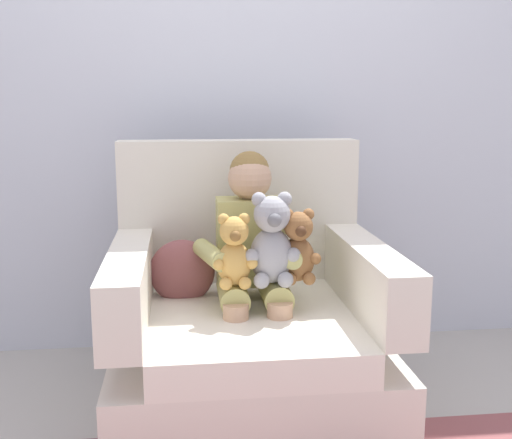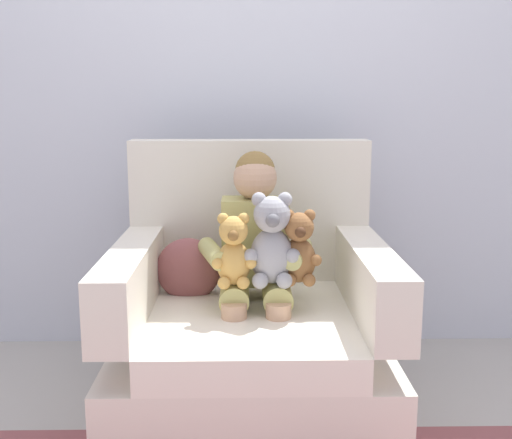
{
  "view_description": "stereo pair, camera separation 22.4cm",
  "coord_description": "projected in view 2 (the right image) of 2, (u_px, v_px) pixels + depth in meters",
  "views": [
    {
      "loc": [
        -0.24,
        -2.24,
        1.18
      ],
      "look_at": [
        0.02,
        -0.05,
        0.76
      ],
      "focal_mm": 43.82,
      "sensor_mm": 36.0,
      "label": 1
    },
    {
      "loc": [
        -0.02,
        -2.25,
        1.18
      ],
      "look_at": [
        0.02,
        -0.05,
        0.76
      ],
      "focal_mm": 43.82,
      "sensor_mm": 36.0,
      "label": 2
    }
  ],
  "objects": [
    {
      "name": "plush_grey",
      "position": [
        272.0,
        242.0,
        2.26
      ],
      "size": [
        0.2,
        0.17,
        0.34
      ],
      "rotation": [
        0.0,
        0.0,
        -0.38
      ],
      "color": "#9E9EA3",
      "rests_on": "armchair"
    },
    {
      "name": "ground_plane",
      "position": [
        251.0,
        408.0,
        2.44
      ],
      "size": [
        8.0,
        8.0,
        0.0
      ],
      "primitive_type": "plane",
      "color": "#ADA89E"
    },
    {
      "name": "plush_brown",
      "position": [
        299.0,
        249.0,
        2.28
      ],
      "size": [
        0.16,
        0.13,
        0.28
      ],
      "rotation": [
        0.0,
        0.0,
        -0.13
      ],
      "color": "brown",
      "rests_on": "armchair"
    },
    {
      "name": "plush_honey",
      "position": [
        234.0,
        252.0,
        2.24
      ],
      "size": [
        0.16,
        0.13,
        0.27
      ],
      "rotation": [
        0.0,
        0.0,
        -0.32
      ],
      "color": "gold",
      "rests_on": "armchair"
    },
    {
      "name": "seated_child",
      "position": [
        255.0,
        248.0,
        2.4
      ],
      "size": [
        0.45,
        0.39,
        0.82
      ],
      "rotation": [
        0.0,
        0.0,
        0.03
      ],
      "color": "tan",
      "rests_on": "armchair"
    },
    {
      "name": "back_wall",
      "position": [
        249.0,
        75.0,
        2.94
      ],
      "size": [
        6.0,
        0.1,
        2.6
      ],
      "primitive_type": "cube",
      "color": "silver",
      "rests_on": "ground"
    },
    {
      "name": "armchair",
      "position": [
        251.0,
        327.0,
        2.43
      ],
      "size": [
        1.02,
        0.98,
        1.02
      ],
      "color": "silver",
      "rests_on": "ground"
    },
    {
      "name": "throw_pillow",
      "position": [
        188.0,
        270.0,
        2.52
      ],
      "size": [
        0.26,
        0.12,
        0.26
      ],
      "primitive_type": "ellipsoid",
      "rotation": [
        0.0,
        0.0,
        -0.01
      ],
      "color": "#8C4C4C",
      "rests_on": "armchair"
    }
  ]
}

